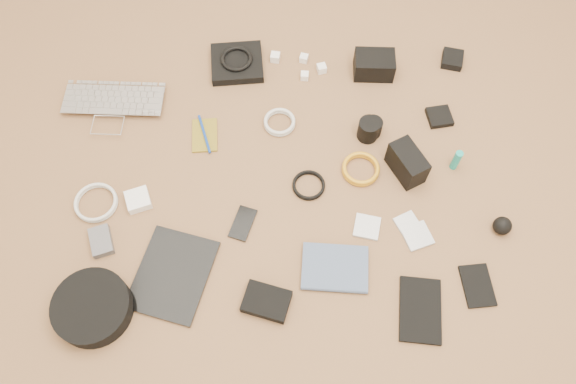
{
  "coord_description": "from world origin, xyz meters",
  "views": [
    {
      "loc": [
        -0.04,
        -0.86,
        1.63
      ],
      "look_at": [
        0.03,
        -0.04,
        0.02
      ],
      "focal_mm": 35.0,
      "sensor_mm": 36.0,
      "label": 1
    }
  ],
  "objects": [
    {
      "name": "paperback",
      "position": [
        0.14,
        -0.38,
        0.01
      ],
      "size": [
        0.22,
        0.18,
        0.02
      ],
      "primitive_type": "imported",
      "rotation": [
        0.0,
        0.0,
        1.42
      ],
      "color": "#475979",
      "rests_on": "ground"
    },
    {
      "name": "notebook_black_b",
      "position": [
        0.57,
        -0.4,
        0.01
      ],
      "size": [
        0.09,
        0.13,
        0.01
      ],
      "primitive_type": "cube",
      "rotation": [
        0.0,
        0.0,
        0.01
      ],
      "color": "black",
      "rests_on": "ground"
    },
    {
      "name": "headphones",
      "position": [
        -0.11,
        0.51,
        0.04
      ],
      "size": [
        0.15,
        0.15,
        0.01
      ],
      "primitive_type": "torus",
      "rotation": [
        0.0,
        0.0,
        0.38
      ],
      "color": "black",
      "rests_on": "headphone_pouch"
    },
    {
      "name": "laptop",
      "position": [
        -0.55,
        0.33,
        0.01
      ],
      "size": [
        0.38,
        0.29,
        0.03
      ],
      "primitive_type": "imported",
      "rotation": [
        0.0,
        0.0,
        -0.12
      ],
      "color": "silver",
      "rests_on": "ground"
    },
    {
      "name": "lens_pouch",
      "position": [
        0.68,
        0.46,
        0.01
      ],
      "size": [
        0.1,
        0.1,
        0.03
      ],
      "primitive_type": "cube",
      "rotation": [
        0.0,
        0.0,
        -0.31
      ],
      "color": "black",
      "rests_on": "ground"
    },
    {
      "name": "cable_white_b",
      "position": [
        -0.59,
        -0.02,
        0.01
      ],
      "size": [
        0.18,
        0.18,
        0.01
      ],
      "primitive_type": "torus",
      "rotation": [
        0.0,
        0.0,
        0.37
      ],
      "color": "silver",
      "rests_on": "ground"
    },
    {
      "name": "lens_b",
      "position": [
        0.34,
        0.18,
        0.03
      ],
      "size": [
        0.07,
        0.07,
        0.06
      ],
      "primitive_type": "cylinder",
      "rotation": [
        0.0,
        0.0,
        -0.06
      ],
      "color": "black",
      "rests_on": "ground"
    },
    {
      "name": "power_brick",
      "position": [
        -0.45,
        -0.02,
        0.02
      ],
      "size": [
        0.09,
        0.09,
        0.03
      ],
      "primitive_type": "cube",
      "rotation": [
        0.0,
        0.0,
        0.26
      ],
      "color": "white",
      "rests_on": "ground"
    },
    {
      "name": "filter_case_right",
      "position": [
        0.42,
        -0.22,
        0.01
      ],
      "size": [
        0.1,
        0.1,
        0.01
      ],
      "primitive_type": "cube",
      "rotation": [
        0.0,
        0.0,
        0.26
      ],
      "color": "silver",
      "rests_on": "ground"
    },
    {
      "name": "battery_charger",
      "position": [
        -0.56,
        -0.16,
        0.01
      ],
      "size": [
        0.08,
        0.11,
        0.03
      ],
      "primitive_type": "cube",
      "rotation": [
        0.0,
        0.0,
        0.25
      ],
      "color": "#57565B",
      "rests_on": "ground"
    },
    {
      "name": "notebook_black_a",
      "position": [
        0.39,
        -0.45,
        0.01
      ],
      "size": [
        0.16,
        0.21,
        0.01
      ],
      "primitive_type": "cube",
      "rotation": [
        0.0,
        0.0,
        -0.19
      ],
      "color": "black",
      "rests_on": "ground"
    },
    {
      "name": "notebook_olive",
      "position": [
        -0.23,
        0.21,
        0.0
      ],
      "size": [
        0.09,
        0.13,
        0.01
      ],
      "primitive_type": "cube",
      "rotation": [
        0.0,
        0.0,
        -0.01
      ],
      "color": "olive",
      "rests_on": "ground"
    },
    {
      "name": "cable_white_a",
      "position": [
        0.03,
        0.24,
        0.01
      ],
      "size": [
        0.12,
        0.12,
        0.01
      ],
      "primitive_type": "torus",
      "rotation": [
        0.0,
        0.0,
        -0.13
      ],
      "color": "silver",
      "rests_on": "ground"
    },
    {
      "name": "card_reader",
      "position": [
        0.59,
        0.21,
        0.01
      ],
      "size": [
        0.09,
        0.09,
        0.02
      ],
      "primitive_type": "cube",
      "rotation": [
        0.0,
        0.0,
        0.08
      ],
      "color": "black",
      "rests_on": "ground"
    },
    {
      "name": "phone",
      "position": [
        -0.12,
        -0.13,
        0.0
      ],
      "size": [
        0.1,
        0.13,
        0.01
      ],
      "primitive_type": "cube",
      "rotation": [
        0.0,
        0.0,
        -0.4
      ],
      "color": "black",
      "rests_on": "ground"
    },
    {
      "name": "charger_c",
      "position": [
        0.2,
        0.46,
        0.01
      ],
      "size": [
        0.04,
        0.04,
        0.03
      ],
      "primitive_type": "cube",
      "rotation": [
        0.0,
        0.0,
        0.18
      ],
      "color": "white",
      "rests_on": "ground"
    },
    {
      "name": "charger_d",
      "position": [
        0.13,
        0.43,
        0.01
      ],
      "size": [
        0.03,
        0.03,
        0.03
      ],
      "primitive_type": "cube",
      "rotation": [
        0.0,
        0.0,
        -0.16
      ],
      "color": "white",
      "rests_on": "ground"
    },
    {
      "name": "filter_case_mid",
      "position": [
        0.4,
        -0.18,
        0.0
      ],
      "size": [
        0.09,
        0.09,
        0.01
      ],
      "primitive_type": "cube",
      "rotation": [
        0.0,
        0.0,
        0.37
      ],
      "color": "silver",
      "rests_on": "ground"
    },
    {
      "name": "headphone_case",
      "position": [
        -0.57,
        -0.37,
        0.03
      ],
      "size": [
        0.26,
        0.26,
        0.06
      ],
      "primitive_type": "cylinder",
      "rotation": [
        0.0,
        0.0,
        -0.18
      ],
      "color": "black",
      "rests_on": "ground"
    },
    {
      "name": "pen_blue",
      "position": [
        -0.23,
        0.21,
        0.01
      ],
      "size": [
        0.04,
        0.16,
        0.01
      ],
      "primitive_type": "cylinder",
      "rotation": [
        1.57,
        0.0,
        0.22
      ],
      "color": "#133BA1",
      "rests_on": "notebook_olive"
    },
    {
      "name": "dslr_camera",
      "position": [
        0.39,
        0.44,
        0.04
      ],
      "size": [
        0.15,
        0.11,
        0.08
      ],
      "primitive_type": "cube",
      "rotation": [
        0.0,
        0.0,
        -0.12
      ],
      "color": "black",
      "rests_on": "ground"
    },
    {
      "name": "drive_case",
      "position": [
        -0.06,
        -0.39,
        0.02
      ],
      "size": [
        0.16,
        0.14,
        0.03
      ],
      "primitive_type": "cube",
      "rotation": [
        0.0,
        0.0,
        -0.37
      ],
      "color": "black",
      "rests_on": "ground"
    },
    {
      "name": "cable_yellow",
      "position": [
        0.28,
        0.03,
        0.01
      ],
      "size": [
        0.13,
        0.13,
        0.01
      ],
      "primitive_type": "torus",
      "rotation": [
        0.0,
        0.0,
        0.05
      ],
      "color": "orange",
      "rests_on": "ground"
    },
    {
      "name": "cable_black",
      "position": [
        0.1,
        -0.02,
        0.0
      ],
      "size": [
        0.13,
        0.13,
        0.01
      ],
      "primitive_type": "torus",
      "rotation": [
        0.0,
        0.0,
        -0.21
      ],
      "color": "black",
      "rests_on": "ground"
    },
    {
      "name": "lens_cleaner",
      "position": [
        0.59,
        0.02,
        0.04
      ],
      "size": [
        0.03,
        0.03,
        0.09
      ],
      "primitive_type": "cylinder",
      "rotation": [
        0.0,
        0.0,
        0.22
      ],
      "color": "teal",
      "rests_on": "ground"
    },
    {
      "name": "charger_a",
      "position": [
        0.03,
        0.52,
        0.02
      ],
      "size": [
        0.04,
        0.04,
        0.03
      ],
      "primitive_type": "cube",
      "rotation": [
        0.0,
        0.0,
        -0.25
      ],
      "color": "white",
      "rests_on": "ground"
    },
    {
      "name": "flash",
      "position": [
        0.43,
        0.02,
        0.05
      ],
      "size": [
        0.12,
        0.16,
        0.1
      ],
      "primitive_type": "cube",
      "rotation": [
        0.0,
        0.0,
        0.4
      ],
      "color": "black",
      "rests_on": "ground"
    },
    {
      "name": "filter_case_left",
      "position": [
        0.27,
        -0.18,
        0.01
      ],
      "size": [
        0.1,
        0.1,
        0.01
      ],
      "primitive_type": "cube",
      "rotation": [
        0.0,
        0.0,
        -0.31
      ],
      "color": "silver",
      "rests_on": "ground"
    },
    {
      "name": "lens_a",
      "position": [
        0.32,
        0.16,
        0.04
      ],
      "size": [
        0.08,
        0.08,
        0.08
      ],
      "primitive_type": "cylinder",
      "rotation": [
        0.0,
        0.0,
        -0.12
      ],
      "color": "black",
      "rests_on": "ground"
    },
    {
      "name": "tablet",
      "position": [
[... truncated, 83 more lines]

